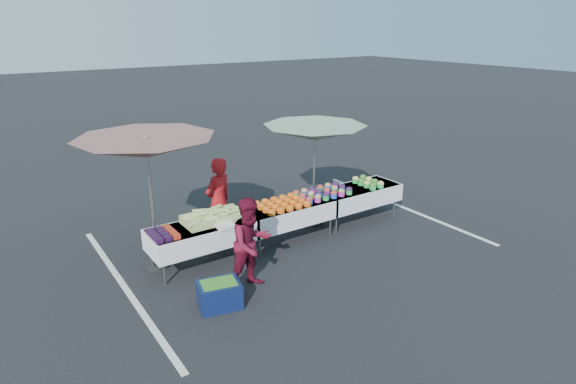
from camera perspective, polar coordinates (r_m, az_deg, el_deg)
ground at (r=9.52m, az=0.00°, el=-5.68°), size 80.00×80.00×0.00m
stripe_left at (r=8.36m, az=-18.79°, el=-10.61°), size 0.10×5.00×0.00m
stripe_right at (r=11.49m, az=13.34°, el=-1.71°), size 0.10×5.00×0.00m
table_left at (r=8.49m, az=-10.14°, el=-4.93°), size 1.86×0.81×0.75m
table_center at (r=9.29m, az=0.00°, el=-2.42°), size 1.86×0.81×0.75m
table_right at (r=10.34m, az=8.28°, el=-0.31°), size 1.86×0.81×0.75m
berry_punnets at (r=8.13m, az=-14.61°, el=-4.82°), size 0.40×0.54×0.08m
corn_pile at (r=8.52m, az=-8.87°, el=-2.90°), size 1.16×0.57×0.26m
plastic_bags at (r=8.28m, az=-7.46°, el=-3.98°), size 0.30×0.25×0.05m
carrot_bowls at (r=9.13m, az=-0.74°, el=-1.38°), size 0.95×0.69×0.11m
potato_cups at (r=9.68m, az=4.17°, el=-0.00°), size 1.14×0.58×0.16m
bean_baskets at (r=10.43m, az=9.44°, el=1.18°), size 0.36×0.68×0.15m
vendor at (r=9.17m, az=-8.23°, el=-1.13°), size 0.72×0.60×1.70m
customer at (r=7.62m, az=-4.40°, el=-6.14°), size 0.80×0.65×1.52m
umbrella_left at (r=8.12m, az=-16.47°, el=4.98°), size 2.63×2.63×2.35m
umbrella_right at (r=9.73m, az=3.18°, el=6.93°), size 2.26×2.26×2.14m
storage_bin at (r=7.42m, az=-8.14°, el=-11.90°), size 0.71×0.58×0.41m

